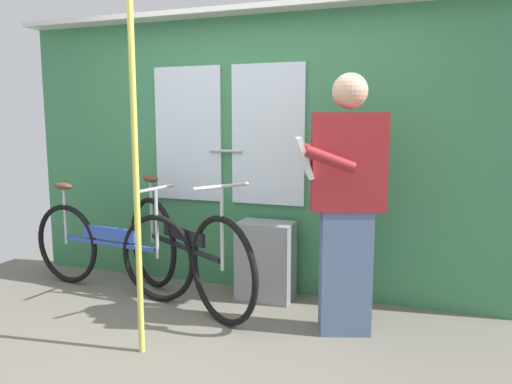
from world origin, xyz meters
TOP-DOWN VIEW (x-y plane):
  - ground_plane at (0.00, 0.00)m, footprint 5.10×3.94m
  - train_door_wall at (-0.01, 1.16)m, footprint 4.10×0.28m
  - bicycle_near_door at (-0.36, 0.65)m, footprint 1.53×0.94m
  - bicycle_leaning_behind at (-1.06, 0.67)m, footprint 1.64×0.44m
  - passenger_reading_newspaper at (0.87, 0.53)m, footprint 0.62×0.56m
  - trash_bin_by_wall at (0.19, 0.95)m, footprint 0.43×0.28m
  - handrail_pole at (-0.22, -0.16)m, footprint 0.04×0.04m

SIDE VIEW (x-z plane):
  - ground_plane at x=0.00m, z-range -0.04..0.00m
  - trash_bin_by_wall at x=0.19m, z-range 0.00..0.61m
  - bicycle_leaning_behind at x=-1.06m, z-range -0.08..0.81m
  - bicycle_near_door at x=-0.36m, z-range -0.08..0.88m
  - passenger_reading_newspaper at x=0.87m, z-range 0.05..1.72m
  - handrail_pole at x=-0.22m, z-range 0.00..2.19m
  - train_door_wall at x=-0.01m, z-range 0.05..2.28m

